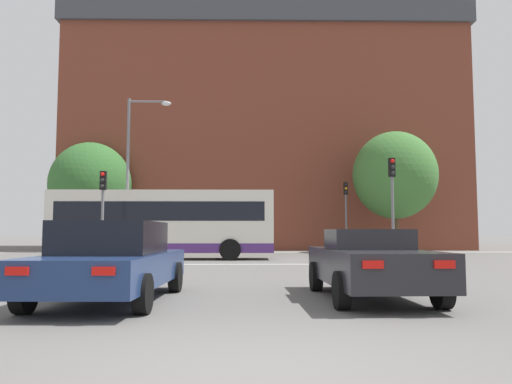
{
  "coord_description": "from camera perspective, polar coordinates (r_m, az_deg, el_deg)",
  "views": [
    {
      "loc": [
        -0.06,
        -4.67,
        1.27
      ],
      "look_at": [
        0.34,
        22.9,
        3.54
      ],
      "focal_mm": 35.0,
      "sensor_mm": 36.0,
      "label": 1
    }
  ],
  "objects": [
    {
      "name": "bus_crossing_lead",
      "position": [
        24.72,
        -10.51,
        -3.48
      ],
      "size": [
        10.64,
        2.67,
        3.28
      ],
      "rotation": [
        0.0,
        0.0,
        1.57
      ],
      "color": "silver",
      "rests_on": "ground_plane"
    },
    {
      "name": "pedestrian_walking_west",
      "position": [
        32.89,
        -6.21,
        -4.96
      ],
      "size": [
        0.32,
        0.45,
        1.86
      ],
      "rotation": [
        0.0,
        0.0,
        4.42
      ],
      "color": "brown",
      "rests_on": "ground_plane"
    },
    {
      "name": "traffic_light_near_right",
      "position": [
        21.86,
        15.33,
        -0.06
      ],
      "size": [
        0.26,
        0.31,
        4.45
      ],
      "color": "slate",
      "rests_on": "ground_plane"
    },
    {
      "name": "brick_civic_building",
      "position": [
        44.02,
        0.91,
        5.95
      ],
      "size": [
        31.37,
        14.91,
        21.02
      ],
      "color": "brown",
      "rests_on": "ground_plane"
    },
    {
      "name": "tree_kerbside",
      "position": [
        34.01,
        15.57,
        1.86
      ],
      "size": [
        5.47,
        5.47,
        7.93
      ],
      "color": "#4C3823",
      "rests_on": "ground_plane"
    },
    {
      "name": "street_lamp_junction",
      "position": [
        26.19,
        -13.69,
        3.46
      ],
      "size": [
        2.24,
        0.36,
        8.17
      ],
      "color": "slate",
      "rests_on": "ground_plane"
    },
    {
      "name": "car_saloon_left",
      "position": [
        9.77,
        -16.14,
        -7.57
      ],
      "size": [
        2.18,
        4.88,
        1.48
      ],
      "rotation": [
        0.0,
        0.0,
        -0.03
      ],
      "color": "navy",
      "rests_on": "ground_plane"
    },
    {
      "name": "stop_line_strip",
      "position": [
        20.46,
        -0.66,
        -8.25
      ],
      "size": [
        9.48,
        0.3,
        0.01
      ],
      "primitive_type": "cube",
      "color": "silver",
      "rests_on": "ground_plane"
    },
    {
      "name": "traffic_light_far_left",
      "position": [
        33.21,
        -11.79,
        -2.15
      ],
      "size": [
        0.26,
        0.31,
        3.99
      ],
      "color": "slate",
      "rests_on": "ground_plane"
    },
    {
      "name": "far_pavement",
      "position": [
        32.9,
        -0.73,
        -6.91
      ],
      "size": [
        70.53,
        2.5,
        0.01
      ],
      "primitive_type": "cube",
      "color": "gray",
      "rests_on": "ground_plane"
    },
    {
      "name": "car_roadster_right",
      "position": [
        10.03,
        12.88,
        -7.94
      ],
      "size": [
        1.99,
        4.43,
        1.34
      ],
      "rotation": [
        0.0,
        0.0,
        0.02
      ],
      "color": "#232328",
      "rests_on": "ground_plane"
    },
    {
      "name": "pedestrian_waiting",
      "position": [
        32.7,
        -5.98,
        -5.29
      ],
      "size": [
        0.26,
        0.42,
        1.59
      ],
      "rotation": [
        0.0,
        0.0,
        1.47
      ],
      "color": "#333851",
      "rests_on": "ground_plane"
    },
    {
      "name": "ground_plane",
      "position": [
        4.84,
        -0.07,
        -19.9
      ],
      "size": [
        400.0,
        400.0,
        0.0
      ],
      "primitive_type": "plane",
      "color": "#605E5B"
    },
    {
      "name": "traffic_light_near_left",
      "position": [
        22.18,
        -17.12,
        -0.95
      ],
      "size": [
        0.26,
        0.31,
        3.9
      ],
      "color": "slate",
      "rests_on": "ground_plane"
    },
    {
      "name": "pedestrian_walking_east",
      "position": [
        33.63,
        -15.23,
        -4.86
      ],
      "size": [
        0.43,
        0.45,
        1.82
      ],
      "rotation": [
        0.0,
        0.0,
        0.86
      ],
      "color": "black",
      "rests_on": "ground_plane"
    },
    {
      "name": "tree_by_building",
      "position": [
        37.15,
        -18.39,
        0.81
      ],
      "size": [
        5.69,
        5.69,
        7.68
      ],
      "color": "#4C3823",
      "rests_on": "ground_plane"
    },
    {
      "name": "traffic_light_far_right",
      "position": [
        33.04,
        10.24,
        -1.54
      ],
      "size": [
        0.26,
        0.31,
        4.57
      ],
      "color": "slate",
      "rests_on": "ground_plane"
    }
  ]
}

